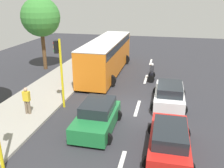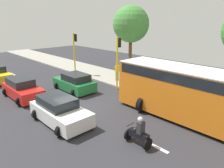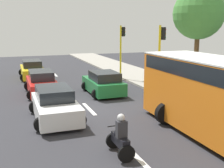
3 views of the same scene
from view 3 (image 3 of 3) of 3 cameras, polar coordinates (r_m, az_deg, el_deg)
name	(u,v)px [view 3 (image 3 of 3)]	position (r m, az deg, el deg)	size (l,w,h in m)	color
ground_plane	(89,110)	(15.47, -4.67, -5.24)	(40.00, 60.00, 0.10)	#2D2D33
sidewalk	(196,97)	(18.48, 16.75, -2.51)	(4.00, 60.00, 0.15)	#9E998E
lane_stripe_north	(135,155)	(10.16, 4.69, -14.19)	(0.20, 2.40, 0.01)	white
lane_stripe_mid	(89,109)	(15.45, -4.67, -5.05)	(0.20, 2.40, 0.01)	white
lane_stripe_south	(67,87)	(21.12, -9.02, -0.62)	(0.20, 2.40, 0.01)	white
lane_stripe_far_south	(55,74)	(26.94, -11.51, 1.92)	(0.20, 2.40, 0.01)	white
car_white	(55,105)	(13.87, -11.48, -4.15)	(2.30, 4.22, 1.52)	white
car_red	(42,83)	(19.25, -14.06, 0.13)	(2.18, 4.21, 1.52)	red
car_green	(103,83)	(18.66, -1.75, 0.12)	(2.32, 3.86, 1.52)	#1E7238
car_yellow_cab	(32,70)	(25.49, -15.86, 2.78)	(2.23, 4.48, 1.52)	yellow
motorcycle	(120,138)	(9.89, 1.67, -10.87)	(0.60, 1.30, 1.53)	black
pedestrian_by_tree	(168,76)	(19.99, 11.19, 1.69)	(0.40, 0.24, 1.69)	#72604C
traffic_light_corner	(122,45)	(23.31, 1.99, 7.92)	(0.49, 0.24, 4.50)	yellow
traffic_light_midblock	(161,51)	(17.59, 9.84, 6.56)	(0.49, 0.24, 4.50)	yellow
street_tree_south	(199,14)	(22.43, 17.14, 13.39)	(3.80, 3.80, 7.25)	brown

